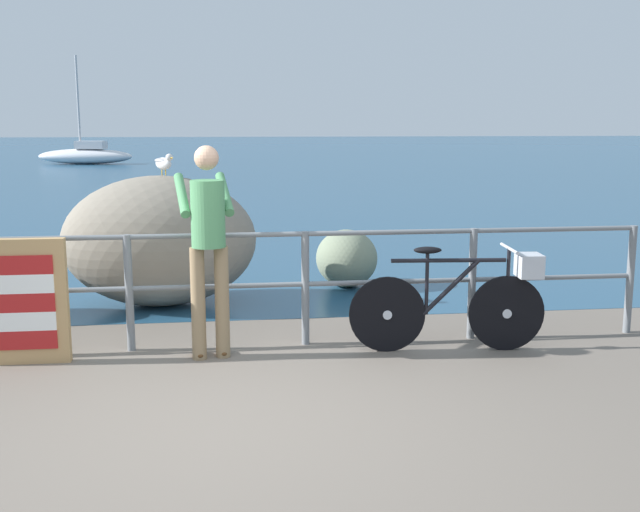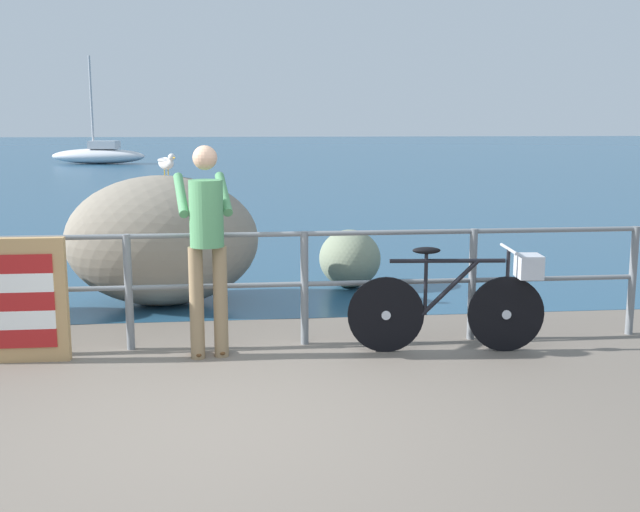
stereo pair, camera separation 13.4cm
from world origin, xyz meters
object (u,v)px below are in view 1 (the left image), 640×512
Objects in this scene: folded_deckchair_stack at (15,302)px; sailboat at (86,155)px; breakwater_boulder_main at (160,241)px; bicycle at (465,298)px; breakwater_boulder_right at (347,258)px; person_at_railing at (208,241)px; seagull at (164,162)px.

sailboat is at bearing 98.68° from folded_deckchair_stack.
breakwater_boulder_main is 0.42× the size of sailboat.
sailboat is at bearing 110.25° from bicycle.
folded_deckchair_stack is at bearing -117.73° from breakwater_boulder_main.
breakwater_boulder_right is 0.17× the size of sailboat.
bicycle is at bearing -77.63° from breakwater_boulder_right.
bicycle is at bearing 115.67° from sailboat.
folded_deckchair_stack is at bearing 108.92° from sailboat.
seagull is (-0.49, 1.97, 0.55)m from person_at_railing.
person_at_railing is (-2.18, 0.08, 0.53)m from bicycle.
folded_deckchair_stack is at bearing -64.68° from seagull.
sailboat is (-5.69, 28.23, -1.12)m from seagull.
person_at_railing is at bearing -177.38° from bicycle.
person_at_railing reaches higher than folded_deckchair_stack.
person_at_railing is at bearing -121.10° from breakwater_boulder_right.
breakwater_boulder_right is at bearing 17.41° from breakwater_boulder_main.
sailboat is (-6.18, 30.20, -0.57)m from person_at_railing.
person_at_railing reaches higher than breakwater_boulder_main.
sailboat is (-4.61, 30.17, -0.10)m from folded_deckchair_stack.
person_at_railing is 2.10m from seagull.
folded_deckchair_stack is 0.21× the size of sailboat.
breakwater_boulder_main is at bearing 111.50° from sailboat.
breakwater_boulder_main reaches higher than breakwater_boulder_right.
folded_deckchair_stack is 0.50× the size of breakwater_boulder_main.
person_at_railing is at bearing -0.91° from folded_deckchair_stack.
breakwater_boulder_right is (1.58, 2.63, -0.65)m from person_at_railing.
breakwater_boulder_right is (3.16, 2.60, -0.17)m from folded_deckchair_stack.
breakwater_boulder_main is 6.57× the size of seagull.
bicycle is 2.78m from breakwater_boulder_right.
seagull is (-2.67, 2.05, 1.08)m from bicycle.
sailboat is at bearing 101.25° from breakwater_boulder_main.
sailboat is (-8.36, 30.28, -0.04)m from bicycle.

